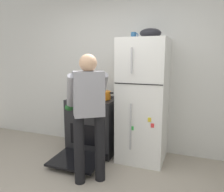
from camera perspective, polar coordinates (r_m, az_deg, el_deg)
The scene contains 7 objects.
kitchen_wall_back at distance 3.82m, azimuth 3.88°, elevation 6.70°, with size 6.00×0.10×2.70m, color silver.
refrigerator at distance 3.41m, azimuth 7.91°, elevation -1.20°, with size 0.68×0.72×1.82m.
stove_range at distance 3.78m, azimuth -4.54°, elevation -7.45°, with size 0.76×1.21×0.90m.
person_cook at distance 2.76m, azimuth -5.96°, elevation -3.01°, with size 0.64×0.67×1.60m.
red_pot at distance 3.56m, azimuth -2.56°, elevation 0.21°, with size 0.38×0.28×0.13m.
coffee_mug at distance 3.45m, azimuth 5.54°, elevation 14.99°, with size 0.11×0.08×0.10m.
mixing_bowl at distance 3.35m, azimuth 9.71°, elevation 15.41°, with size 0.30×0.30×0.14m, color black.
Camera 1 is at (1.13, -1.69, 1.57)m, focal length 36.12 mm.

